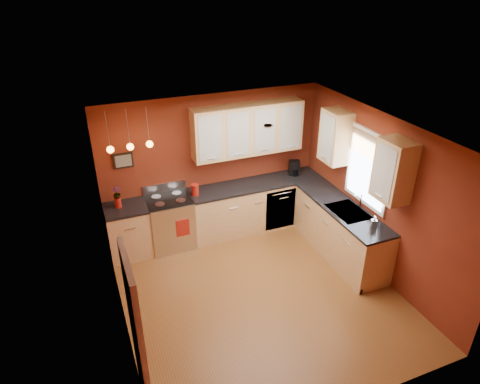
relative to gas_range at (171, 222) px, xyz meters
name	(u,v)px	position (x,y,z in m)	size (l,w,h in m)	color
floor	(260,294)	(0.92, -1.80, -0.48)	(4.20, 4.20, 0.00)	brown
ceiling	(264,134)	(0.92, -1.80, 2.12)	(4.00, 4.20, 0.02)	white
wall_back	(213,165)	(0.92, 0.30, 0.82)	(4.00, 0.02, 2.60)	maroon
wall_front	(350,326)	(0.92, -3.90, 0.82)	(4.00, 0.02, 2.60)	maroon
wall_left	(116,254)	(-1.08, -1.80, 0.82)	(0.02, 4.20, 2.60)	maroon
wall_right	(379,197)	(2.92, -1.80, 0.82)	(0.02, 4.20, 2.60)	maroon
base_cabinets_back_left	(129,232)	(-0.73, 0.00, -0.03)	(0.70, 0.60, 0.90)	#E2BB79
base_cabinets_back_right	(256,206)	(1.65, 0.00, -0.03)	(2.54, 0.60, 0.90)	#E2BB79
base_cabinets_right	(340,232)	(2.62, -1.35, -0.03)	(0.60, 2.10, 0.90)	#E2BB79
counter_back_left	(125,208)	(-0.73, 0.00, 0.44)	(0.70, 0.62, 0.04)	black
counter_back_right	(256,184)	(1.65, 0.00, 0.44)	(2.54, 0.62, 0.04)	black
counter_right	(343,208)	(2.62, -1.35, 0.44)	(0.62, 2.10, 0.04)	black
gas_range	(171,222)	(0.00, 0.00, 0.00)	(0.76, 0.64, 1.11)	silver
dishwasher_front	(280,209)	(2.02, -0.29, -0.03)	(0.60, 0.02, 0.80)	silver
sink	(348,212)	(2.62, -1.50, 0.43)	(0.50, 0.70, 0.33)	gray
window	(369,167)	(2.89, -1.50, 1.21)	(0.06, 1.02, 1.22)	white
door_left_wall	(138,338)	(-1.05, -3.00, 0.54)	(0.12, 0.82, 2.05)	white
upper_cabinets_back	(248,129)	(1.52, 0.12, 1.47)	(2.00, 0.35, 0.90)	#E2BB79
upper_cabinets_right	(362,152)	(2.75, -1.48, 1.47)	(0.35, 1.95, 0.90)	#E2BB79
wall_picture	(123,161)	(-0.63, 0.28, 1.17)	(0.32, 0.03, 0.26)	black
pendant_lights	(130,146)	(-0.53, -0.05, 1.53)	(0.71, 0.11, 0.66)	gray
red_canister	(195,190)	(0.47, -0.03, 0.56)	(0.14, 0.14, 0.21)	#A41B11
red_vase	(118,203)	(-0.83, 0.04, 0.54)	(0.11, 0.11, 0.17)	#A41B11
flowers	(117,193)	(-0.83, 0.04, 0.72)	(0.12, 0.12, 0.21)	#A41B11
coffee_maker	(294,168)	(2.46, 0.06, 0.59)	(0.24, 0.23, 0.28)	black
soap_pump	(374,222)	(2.69, -2.05, 0.56)	(0.09, 0.09, 0.19)	silver
dish_towel	(183,228)	(0.14, -0.33, 0.04)	(0.23, 0.02, 0.31)	#A41B11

